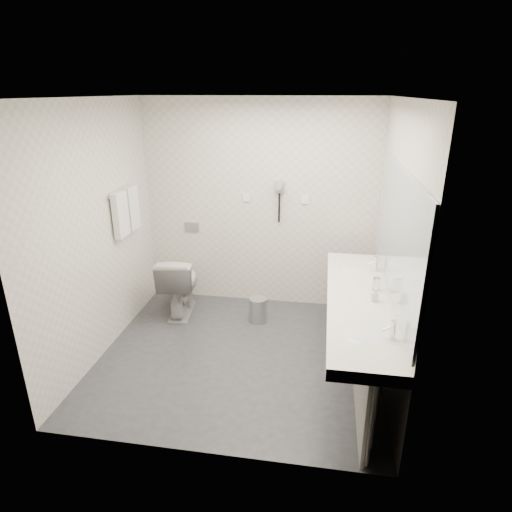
# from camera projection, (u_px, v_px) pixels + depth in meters

# --- Properties ---
(floor) EXTENTS (2.80, 2.80, 0.00)m
(floor) POSITION_uv_depth(u_px,v_px,m) (239.00, 355.00, 4.46)
(floor) COLOR #2E2F34
(floor) RESTS_ON ground
(ceiling) EXTENTS (2.80, 2.80, 0.00)m
(ceiling) POSITION_uv_depth(u_px,v_px,m) (235.00, 97.00, 3.56)
(ceiling) COLOR silver
(ceiling) RESTS_ON wall_back
(wall_back) EXTENTS (2.80, 0.00, 2.80)m
(wall_back) POSITION_uv_depth(u_px,v_px,m) (259.00, 206.00, 5.21)
(wall_back) COLOR beige
(wall_back) RESTS_ON floor
(wall_front) EXTENTS (2.80, 0.00, 2.80)m
(wall_front) POSITION_uv_depth(u_px,v_px,m) (198.00, 305.00, 2.81)
(wall_front) COLOR beige
(wall_front) RESTS_ON floor
(wall_left) EXTENTS (0.00, 2.60, 2.60)m
(wall_left) POSITION_uv_depth(u_px,v_px,m) (97.00, 233.00, 4.22)
(wall_left) COLOR beige
(wall_left) RESTS_ON floor
(wall_right) EXTENTS (0.00, 2.60, 2.60)m
(wall_right) POSITION_uv_depth(u_px,v_px,m) (394.00, 249.00, 3.80)
(wall_right) COLOR beige
(wall_right) RESTS_ON floor
(vanity_counter) EXTENTS (0.55, 2.20, 0.10)m
(vanity_counter) POSITION_uv_depth(u_px,v_px,m) (359.00, 303.00, 3.82)
(vanity_counter) COLOR silver
(vanity_counter) RESTS_ON floor
(vanity_panel) EXTENTS (0.03, 2.15, 0.75)m
(vanity_panel) POSITION_uv_depth(u_px,v_px,m) (357.00, 344.00, 3.97)
(vanity_panel) COLOR gray
(vanity_panel) RESTS_ON floor
(vanity_post_near) EXTENTS (0.06, 0.06, 0.75)m
(vanity_post_near) POSITION_uv_depth(u_px,v_px,m) (370.00, 426.00, 3.00)
(vanity_post_near) COLOR silver
(vanity_post_near) RESTS_ON floor
(vanity_post_far) EXTENTS (0.06, 0.06, 0.75)m
(vanity_post_far) POSITION_uv_depth(u_px,v_px,m) (355.00, 295.00, 4.92)
(vanity_post_far) COLOR silver
(vanity_post_far) RESTS_ON floor
(mirror) EXTENTS (0.02, 2.20, 1.05)m
(mirror) POSITION_uv_depth(u_px,v_px,m) (398.00, 234.00, 3.55)
(mirror) COLOR #B2BCC6
(mirror) RESTS_ON wall_right
(basin_near) EXTENTS (0.40, 0.31, 0.05)m
(basin_near) POSITION_uv_depth(u_px,v_px,m) (364.00, 338.00, 3.21)
(basin_near) COLOR white
(basin_near) RESTS_ON vanity_counter
(basin_far) EXTENTS (0.40, 0.31, 0.05)m
(basin_far) POSITION_uv_depth(u_px,v_px,m) (355.00, 271.00, 4.41)
(basin_far) COLOR white
(basin_far) RESTS_ON vanity_counter
(faucet_near) EXTENTS (0.04, 0.04, 0.15)m
(faucet_near) POSITION_uv_depth(u_px,v_px,m) (393.00, 330.00, 3.15)
(faucet_near) COLOR silver
(faucet_near) RESTS_ON vanity_counter
(faucet_far) EXTENTS (0.04, 0.04, 0.15)m
(faucet_far) POSITION_uv_depth(u_px,v_px,m) (376.00, 264.00, 4.34)
(faucet_far) COLOR silver
(faucet_far) RESTS_ON vanity_counter
(soap_bottle_a) EXTENTS (0.06, 0.06, 0.12)m
(soap_bottle_a) POSITION_uv_depth(u_px,v_px,m) (375.00, 295.00, 3.72)
(soap_bottle_a) COLOR beige
(soap_bottle_a) RESTS_ON vanity_counter
(glass_left) EXTENTS (0.08, 0.08, 0.12)m
(glass_left) POSITION_uv_depth(u_px,v_px,m) (376.00, 284.00, 3.92)
(glass_left) COLOR silver
(glass_left) RESTS_ON vanity_counter
(toilet) EXTENTS (0.50, 0.78, 0.75)m
(toilet) POSITION_uv_depth(u_px,v_px,m) (180.00, 284.00, 5.20)
(toilet) COLOR white
(toilet) RESTS_ON floor
(flush_plate) EXTENTS (0.18, 0.02, 0.12)m
(flush_plate) POSITION_uv_depth(u_px,v_px,m) (192.00, 227.00, 5.43)
(flush_plate) COLOR #B2B5BA
(flush_plate) RESTS_ON wall_back
(pedal_bin) EXTENTS (0.25, 0.25, 0.28)m
(pedal_bin) POSITION_uv_depth(u_px,v_px,m) (258.00, 311.00, 5.07)
(pedal_bin) COLOR #B2B5BA
(pedal_bin) RESTS_ON floor
(bin_lid) EXTENTS (0.20, 0.20, 0.02)m
(bin_lid) POSITION_uv_depth(u_px,v_px,m) (258.00, 299.00, 5.02)
(bin_lid) COLOR #B2B5BA
(bin_lid) RESTS_ON pedal_bin
(towel_rail) EXTENTS (0.02, 0.62, 0.02)m
(towel_rail) POSITION_uv_depth(u_px,v_px,m) (123.00, 191.00, 4.61)
(towel_rail) COLOR silver
(towel_rail) RESTS_ON wall_left
(towel_near) EXTENTS (0.07, 0.24, 0.48)m
(towel_near) POSITION_uv_depth(u_px,v_px,m) (121.00, 214.00, 4.56)
(towel_near) COLOR silver
(towel_near) RESTS_ON towel_rail
(towel_far) EXTENTS (0.07, 0.24, 0.48)m
(towel_far) POSITION_uv_depth(u_px,v_px,m) (132.00, 208.00, 4.82)
(towel_far) COLOR silver
(towel_far) RESTS_ON towel_rail
(dryer_cradle) EXTENTS (0.10, 0.04, 0.14)m
(dryer_cradle) POSITION_uv_depth(u_px,v_px,m) (280.00, 187.00, 5.05)
(dryer_cradle) COLOR gray
(dryer_cradle) RESTS_ON wall_back
(dryer_barrel) EXTENTS (0.08, 0.14, 0.08)m
(dryer_barrel) POSITION_uv_depth(u_px,v_px,m) (279.00, 185.00, 4.98)
(dryer_barrel) COLOR gray
(dryer_barrel) RESTS_ON dryer_cradle
(dryer_cord) EXTENTS (0.02, 0.02, 0.35)m
(dryer_cord) POSITION_uv_depth(u_px,v_px,m) (279.00, 208.00, 5.13)
(dryer_cord) COLOR black
(dryer_cord) RESTS_ON dryer_cradle
(switch_plate_a) EXTENTS (0.09, 0.02, 0.09)m
(switch_plate_a) POSITION_uv_depth(u_px,v_px,m) (246.00, 198.00, 5.18)
(switch_plate_a) COLOR white
(switch_plate_a) RESTS_ON wall_back
(switch_plate_b) EXTENTS (0.09, 0.02, 0.09)m
(switch_plate_b) POSITION_uv_depth(u_px,v_px,m) (305.00, 200.00, 5.08)
(switch_plate_b) COLOR white
(switch_plate_b) RESTS_ON wall_back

